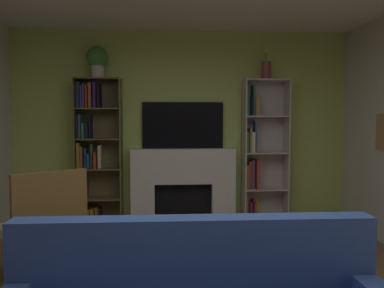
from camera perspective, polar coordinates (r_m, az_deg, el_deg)
wall_back_accent at (r=5.57m, az=-1.37°, el=2.30°), size 4.81×0.06×2.72m
fireplace at (r=5.51m, az=-1.28°, el=-6.03°), size 1.55×0.51×1.08m
tv at (r=5.51m, az=-1.34°, el=2.73°), size 1.13×0.06×0.64m
bookshelf_left at (r=5.52m, az=-14.01°, el=-1.21°), size 0.62×0.29×2.04m
bookshelf_right at (r=5.62m, az=9.69°, el=-1.73°), size 0.62×0.29×2.04m
potted_plant at (r=5.51m, az=-13.58°, el=11.79°), size 0.29×0.29×0.42m
vase_with_flowers at (r=5.61m, az=10.72°, el=10.58°), size 0.13×0.13×0.40m
armchair at (r=3.88m, az=-20.72°, el=-10.77°), size 0.87×0.85×1.03m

